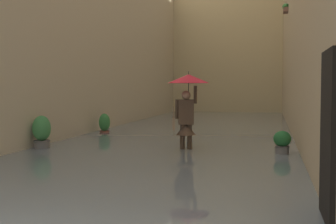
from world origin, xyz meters
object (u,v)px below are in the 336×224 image
at_px(potted_plant_near_right, 42,134).
at_px(potted_plant_mid_left, 282,145).
at_px(potted_plant_far_right, 104,125).
at_px(person_wading, 187,97).

xyz_separation_m(potted_plant_near_right, potted_plant_mid_left, (-5.95, -0.27, -0.14)).
height_order(potted_plant_mid_left, potted_plant_far_right, potted_plant_far_right).
bearing_deg(potted_plant_near_right, potted_plant_mid_left, -177.43).
distance_m(potted_plant_near_right, potted_plant_mid_left, 5.96).
bearing_deg(person_wading, potted_plant_near_right, 9.14).
bearing_deg(potted_plant_mid_left, person_wading, -7.91).
bearing_deg(potted_plant_far_right, person_wading, 134.18).
height_order(person_wading, potted_plant_far_right, person_wading).
relative_size(person_wading, potted_plant_mid_left, 2.88).
bearing_deg(potted_plant_far_right, potted_plant_near_right, 87.75).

